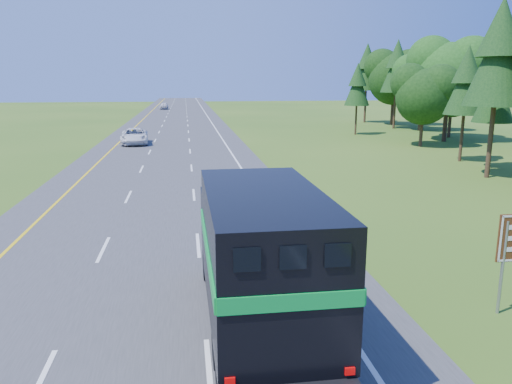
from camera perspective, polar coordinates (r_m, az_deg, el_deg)
road at (r=58.40m, az=-9.49°, el=6.18°), size 15.00×260.00×0.04m
lane_markings at (r=58.39m, az=-9.49°, el=6.21°), size 11.15×260.00×0.01m
tree_wall_right at (r=45.25m, az=25.28°, el=10.93°), size 16.00×100.00×12.00m
horse_truck at (r=12.85m, az=0.41°, el=-7.09°), size 2.82×8.73×3.86m
white_suv at (r=52.84m, az=-13.73°, el=6.22°), size 3.06×5.92×1.59m
far_car at (r=115.44m, az=-10.47°, el=9.66°), size 1.90×4.48×1.51m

